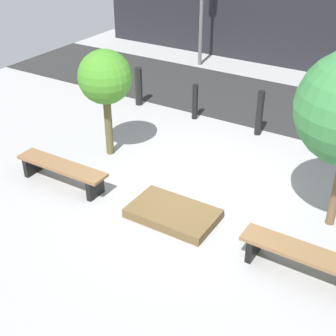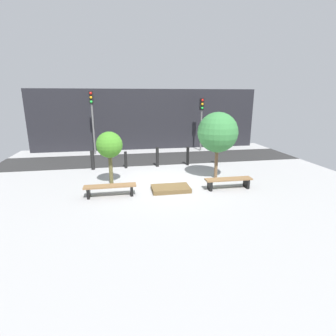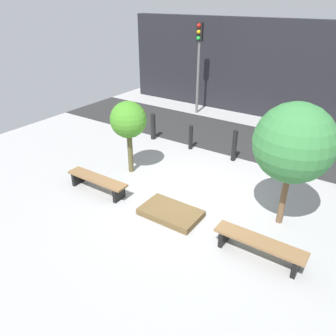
# 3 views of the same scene
# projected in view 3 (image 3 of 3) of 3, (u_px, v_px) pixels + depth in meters

# --- Properties ---
(ground_plane) EXTENTS (18.00, 18.00, 0.00)m
(ground_plane) POSITION_uv_depth(u_px,v_px,m) (190.00, 199.00, 9.27)
(ground_plane) COLOR #979797
(road_strip) EXTENTS (18.00, 3.31, 0.01)m
(road_strip) POSITION_uv_depth(u_px,v_px,m) (253.00, 142.00, 12.82)
(road_strip) COLOR #272727
(road_strip) RESTS_ON ground
(building_facade) EXTENTS (16.20, 0.50, 4.27)m
(building_facade) POSITION_uv_depth(u_px,v_px,m) (288.00, 72.00, 14.31)
(building_facade) COLOR black
(building_facade) RESTS_ON ground
(bench_left) EXTENTS (2.00, 0.44, 0.45)m
(bench_left) POSITION_uv_depth(u_px,v_px,m) (97.00, 181.00, 9.47)
(bench_left) COLOR black
(bench_left) RESTS_ON ground
(bench_right) EXTENTS (1.99, 0.45, 0.45)m
(bench_right) POSITION_uv_depth(u_px,v_px,m) (259.00, 245.00, 7.06)
(bench_right) COLOR black
(bench_right) RESTS_ON ground
(planter_bed) EXTENTS (1.55, 0.95, 0.17)m
(planter_bed) POSITION_uv_depth(u_px,v_px,m) (171.00, 213.00, 8.53)
(planter_bed) COLOR brown
(planter_bed) RESTS_ON ground
(tree_behind_left_bench) EXTENTS (1.12, 1.12, 2.33)m
(tree_behind_left_bench) POSITION_uv_depth(u_px,v_px,m) (128.00, 120.00, 9.92)
(tree_behind_left_bench) COLOR brown
(tree_behind_left_bench) RESTS_ON ground
(tree_behind_right_bench) EXTENTS (1.84, 1.84, 3.10)m
(tree_behind_right_bench) POSITION_uv_depth(u_px,v_px,m) (294.00, 143.00, 7.31)
(tree_behind_right_bench) COLOR brown
(tree_behind_right_bench) RESTS_ON ground
(bollard_far_left) EXTENTS (0.20, 0.20, 1.03)m
(bollard_far_left) POSITION_uv_depth(u_px,v_px,m) (153.00, 127.00, 12.90)
(bollard_far_left) COLOR black
(bollard_far_left) RESTS_ON ground
(bollard_left) EXTENTS (0.15, 0.15, 0.90)m
(bollard_left) POSITION_uv_depth(u_px,v_px,m) (191.00, 138.00, 12.08)
(bollard_left) COLOR black
(bollard_left) RESTS_ON ground
(bollard_center) EXTENTS (0.16, 0.16, 1.09)m
(bollard_center) POSITION_uv_depth(u_px,v_px,m) (234.00, 146.00, 11.18)
(bollard_center) COLOR black
(bollard_center) RESTS_ON ground
(bollard_right) EXTENTS (0.16, 0.16, 1.05)m
(bollard_right) POSITION_uv_depth(u_px,v_px,m) (285.00, 159.00, 10.33)
(bollard_right) COLOR black
(bollard_right) RESTS_ON ground
(traffic_light_west) EXTENTS (0.28, 0.27, 4.08)m
(traffic_light_west) POSITION_uv_depth(u_px,v_px,m) (199.00, 53.00, 14.76)
(traffic_light_west) COLOR slate
(traffic_light_west) RESTS_ON ground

